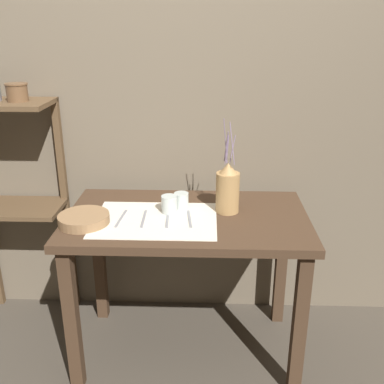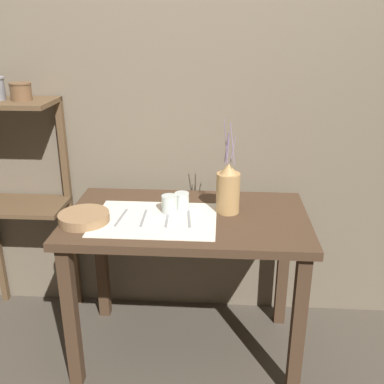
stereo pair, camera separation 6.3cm
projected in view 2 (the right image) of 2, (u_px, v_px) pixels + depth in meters
name	position (u px, v px, depth m)	size (l,w,h in m)	color
ground_plane	(188.00, 348.00, 2.43)	(12.00, 12.00, 0.00)	#473F35
stone_wall_back	(193.00, 112.00, 2.42)	(7.00, 0.06, 2.40)	#6B5E4C
wooden_table	(187.00, 238.00, 2.19)	(1.16, 0.67, 0.79)	#422D1E
wooden_shelf_unit	(17.00, 173.00, 2.45)	(0.51, 0.30, 1.28)	brown
linen_cloth	(155.00, 219.00, 2.10)	(0.57, 0.42, 0.00)	beige
pitcher_with_flowers	(228.00, 190.00, 2.15)	(0.11, 0.11, 0.46)	#A87F4C
wooden_bowl	(84.00, 218.00, 2.07)	(0.23, 0.23, 0.04)	#8E6B47
glass_tumbler_near	(169.00, 204.00, 2.17)	(0.08, 0.08, 0.08)	#B7C1BC
glass_tumbler_far	(182.00, 201.00, 2.21)	(0.07, 0.07, 0.08)	#B7C1BC
fork_outer	(121.00, 217.00, 2.12)	(0.03, 0.19, 0.00)	gray
fork_inner	(144.00, 218.00, 2.11)	(0.02, 0.19, 0.00)	gray
spoon_outer	(168.00, 213.00, 2.16)	(0.03, 0.21, 0.02)	gray
knife_center	(189.00, 219.00, 2.10)	(0.03, 0.19, 0.00)	gray
metal_pot_small	(21.00, 91.00, 2.24)	(0.11, 0.11, 0.09)	brown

